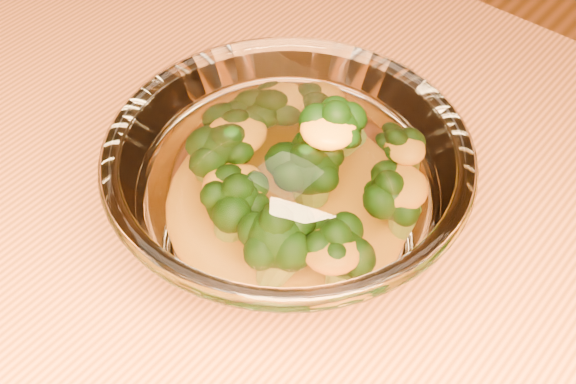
# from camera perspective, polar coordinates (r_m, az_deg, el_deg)

# --- Properties ---
(glass_bowl) EXTENTS (0.21, 0.21, 0.09)m
(glass_bowl) POSITION_cam_1_polar(r_m,az_deg,el_deg) (0.47, 0.00, -0.37)
(glass_bowl) COLOR white
(glass_bowl) RESTS_ON table
(cheese_sauce) EXTENTS (0.10, 0.10, 0.03)m
(cheese_sauce) POSITION_cam_1_polar(r_m,az_deg,el_deg) (0.49, 0.00, -1.93)
(cheese_sauce) COLOR gold
(cheese_sauce) RESTS_ON glass_bowl
(broccoli_heap) EXTENTS (0.14, 0.14, 0.07)m
(broccoli_heap) POSITION_cam_1_polar(r_m,az_deg,el_deg) (0.47, 0.23, 1.33)
(broccoli_heap) COLOR black
(broccoli_heap) RESTS_ON cheese_sauce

